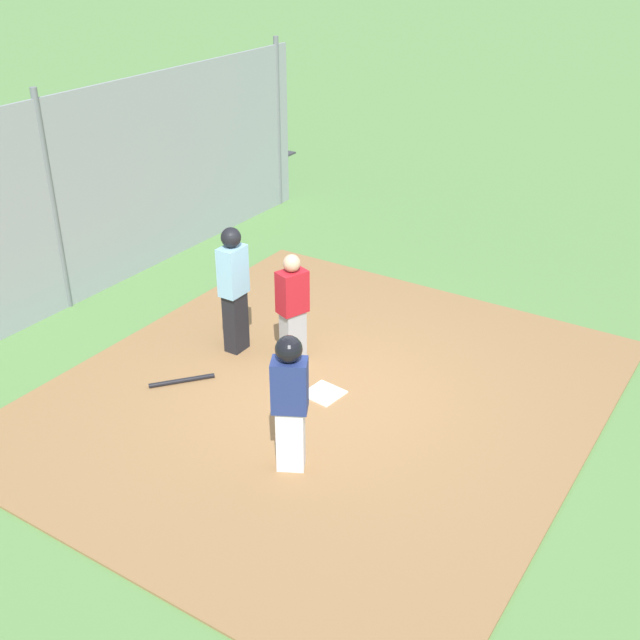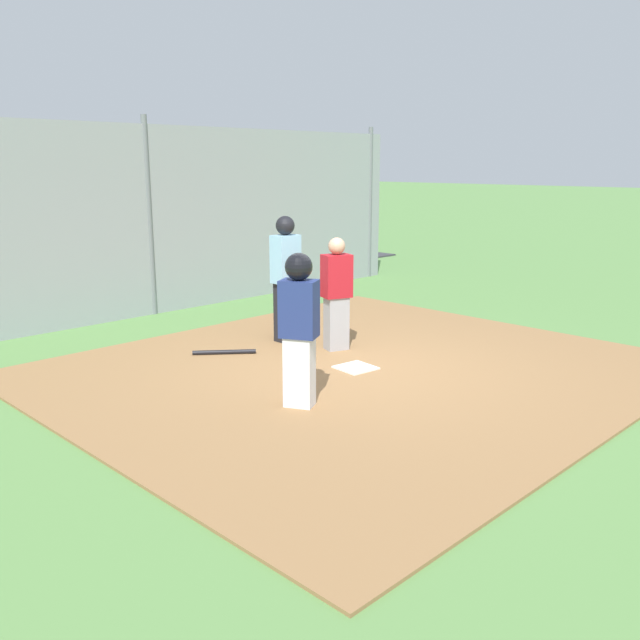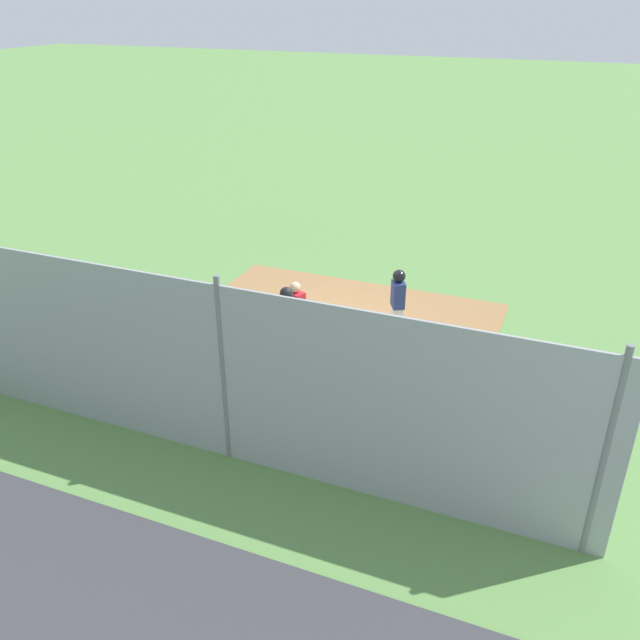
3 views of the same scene
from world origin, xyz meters
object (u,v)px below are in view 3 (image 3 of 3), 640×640
Objects in this scene: home_plate at (330,334)px; baseball_bat at (335,376)px; catcher at (296,314)px; umpire at (287,325)px; runner at (398,299)px.

home_plate is 0.51× the size of baseball_bat.
catcher is at bearing -175.69° from baseball_bat.
runner is (1.74, 2.12, -0.02)m from umpire.
catcher is at bearing 12.07° from umpire.
home_plate is at bearing -10.98° from umpire.
umpire reaches higher than runner.
catcher reaches higher than baseball_bat.
home_plate is 1.24m from catcher.
umpire is at bearing -143.72° from baseball_bat.
home_plate is 0.27× the size of runner.
catcher is at bearing -121.36° from home_plate.
runner is (1.43, 0.48, 0.93)m from home_plate.
home_plate is 0.28× the size of catcher.
baseball_bat is (-0.65, -2.18, -0.91)m from runner.
catcher reaches higher than home_plate.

